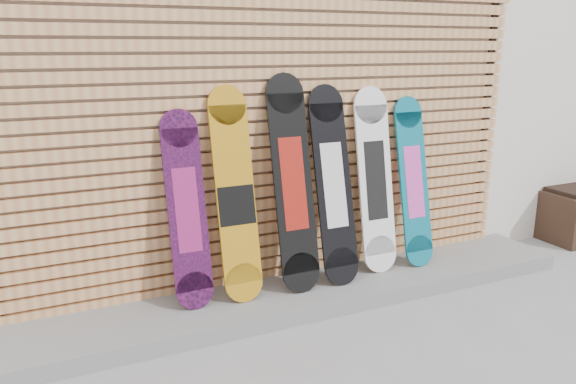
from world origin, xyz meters
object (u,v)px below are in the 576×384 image
snowboard_2 (293,184)px  snowboard_5 (414,182)px  snowboard_3 (334,185)px  snowboard_1 (235,196)px  snowboard_4 (375,180)px  snowboard_0 (187,210)px

snowboard_2 → snowboard_5: (1.10, 0.02, -0.10)m
snowboard_3 → snowboard_5: 0.77m
snowboard_1 → snowboard_2: (0.44, -0.01, 0.05)m
snowboard_2 → snowboard_4: size_ratio=1.08×
snowboard_0 → snowboard_3: bearing=-2.0°
snowboard_0 → snowboard_4: 1.53m
snowboard_3 → snowboard_1: bearing=178.7°
snowboard_1 → snowboard_3: 0.78m
snowboard_0 → snowboard_3: (1.12, -0.04, 0.07)m
snowboard_1 → snowboard_3: bearing=-1.3°
snowboard_1 → snowboard_3: size_ratio=1.01×
snowboard_0 → snowboard_2: snowboard_2 is taller
snowboard_0 → snowboard_1: (0.35, -0.02, 0.06)m
snowboard_5 → snowboard_2: bearing=-178.8°
snowboard_3 → snowboard_4: size_ratio=1.02×
snowboard_4 → snowboard_5: snowboard_4 is taller
snowboard_4 → snowboard_5: 0.37m
snowboard_1 → snowboard_2: 0.44m
snowboard_3 → snowboard_5: snowboard_3 is taller
snowboard_4 → snowboard_3: bearing=-173.7°
snowboard_0 → snowboard_5: (1.89, -0.01, 0.01)m
snowboard_2 → snowboard_1: bearing=178.4°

